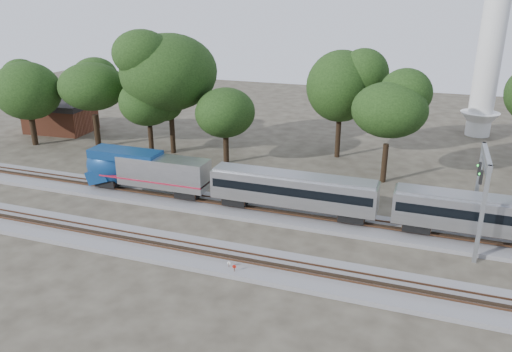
% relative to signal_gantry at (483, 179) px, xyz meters
% --- Properties ---
extents(ground, '(160.00, 160.00, 0.00)m').
position_rel_signal_gantry_xyz_m(ground, '(-25.08, -6.00, -6.13)').
color(ground, '#383328').
rests_on(ground, ground).
extents(track_far, '(160.00, 5.00, 0.73)m').
position_rel_signal_gantry_xyz_m(track_far, '(-25.08, -0.00, -5.93)').
color(track_far, slate).
rests_on(track_far, ground).
extents(track_near, '(160.00, 5.00, 0.73)m').
position_rel_signal_gantry_xyz_m(track_near, '(-25.08, -10.00, -5.93)').
color(track_near, slate).
rests_on(track_near, ground).
extents(switch_stand_red, '(0.30, 0.10, 0.96)m').
position_rel_signal_gantry_xyz_m(switch_stand_red, '(-17.75, -11.90, -5.52)').
color(switch_stand_red, '#512D19').
rests_on(switch_stand_red, ground).
extents(switch_stand_white, '(0.28, 0.05, 0.87)m').
position_rel_signal_gantry_xyz_m(switch_stand_white, '(-18.41, -11.42, -5.58)').
color(switch_stand_white, '#512D19').
rests_on(switch_stand_white, ground).
extents(switch_lever, '(0.51, 0.32, 0.30)m').
position_rel_signal_gantry_xyz_m(switch_lever, '(-16.65, -11.30, -5.98)').
color(switch_lever, '#512D19').
rests_on(switch_lever, ground).
extents(signal_gantry, '(0.58, 6.92, 8.42)m').
position_rel_signal_gantry_xyz_m(signal_gantry, '(0.00, 0.00, 0.00)').
color(signal_gantry, gray).
rests_on(signal_gantry, ground).
extents(brick_building, '(10.24, 7.60, 4.68)m').
position_rel_signal_gantry_xyz_m(brick_building, '(-60.07, 19.17, -3.78)').
color(brick_building, brown).
rests_on(brick_building, ground).
extents(tree_0, '(8.01, 8.01, 11.29)m').
position_rel_signal_gantry_xyz_m(tree_0, '(-58.58, 11.66, 1.72)').
color(tree_0, black).
rests_on(tree_0, ground).
extents(tree_1, '(8.78, 8.78, 12.38)m').
position_rel_signal_gantry_xyz_m(tree_1, '(-49.36, 14.00, 2.49)').
color(tree_1, black).
rests_on(tree_1, ground).
extents(tree_2, '(7.39, 7.39, 10.41)m').
position_rel_signal_gantry_xyz_m(tree_2, '(-40.20, 13.40, 1.11)').
color(tree_2, black).
rests_on(tree_2, ground).
extents(tree_3, '(11.20, 11.20, 15.79)m').
position_rel_signal_gantry_xyz_m(tree_3, '(-37.75, 15.03, 4.88)').
color(tree_3, black).
rests_on(tree_3, ground).
extents(tree_4, '(6.77, 6.77, 9.55)m').
position_rel_signal_gantry_xyz_m(tree_4, '(-29.12, 13.40, 0.51)').
color(tree_4, black).
rests_on(tree_4, ground).
extents(tree_5, '(9.70, 9.70, 13.68)m').
position_rel_signal_gantry_xyz_m(tree_5, '(-16.04, 20.79, 3.40)').
color(tree_5, black).
rests_on(tree_5, ground).
extents(tree_6, '(8.68, 8.68, 12.23)m').
position_rel_signal_gantry_xyz_m(tree_6, '(-9.14, 13.19, 2.39)').
color(tree_6, black).
rests_on(tree_6, ground).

